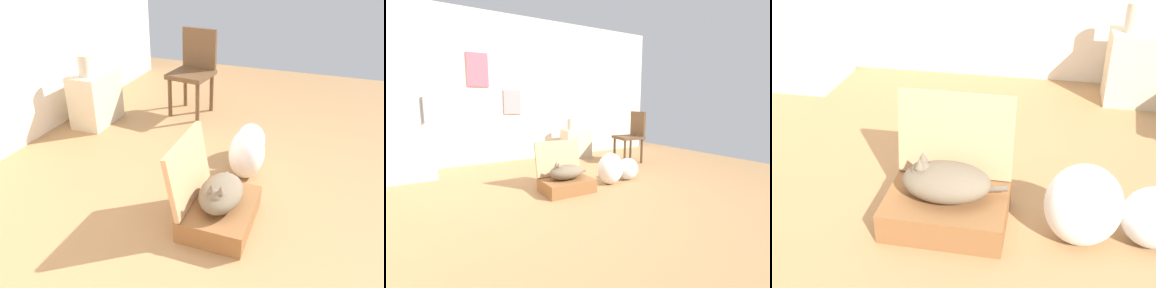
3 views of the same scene
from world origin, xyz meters
TOP-DOWN VIEW (x-y plane):
  - ground_plane at (0.00, 0.00)m, footprint 7.68×7.68m
  - wall_back at (-0.00, 2.26)m, footprint 6.40×0.15m
  - suitcase_base at (0.06, 0.13)m, footprint 0.60×0.44m
  - suitcase_lid at (0.06, 0.36)m, footprint 0.60×0.12m
  - cat at (0.05, 0.13)m, footprint 0.52×0.28m
  - plastic_bag_white at (0.71, 0.10)m, footprint 0.36×0.28m
  - plastic_bag_clear at (1.05, 0.15)m, footprint 0.32×0.26m
  - refrigerator at (-1.56, 1.80)m, footprint 0.61×0.67m
  - side_table at (1.21, 1.85)m, footprint 0.54×0.33m
  - vase_tall at (1.07, 1.84)m, footprint 0.12×0.12m
  - chair at (1.86, 0.99)m, footprint 0.49×0.48m

SIDE VIEW (x-z plane):
  - ground_plane at x=0.00m, z-range 0.00..0.00m
  - suitcase_base at x=0.06m, z-range 0.00..0.16m
  - plastic_bag_clear at x=1.05m, z-range 0.00..0.31m
  - plastic_bag_white at x=0.71m, z-range 0.00..0.42m
  - cat at x=0.05m, z-range 0.14..0.36m
  - side_table at x=1.21m, z-range 0.00..0.55m
  - suitcase_lid at x=0.06m, z-range 0.16..0.60m
  - chair at x=1.86m, z-range 0.04..0.96m
  - vase_tall at x=1.07m, z-range 0.55..0.76m
  - refrigerator at x=-1.56m, z-range 0.00..1.78m
  - wall_back at x=0.00m, z-range 0.00..2.60m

